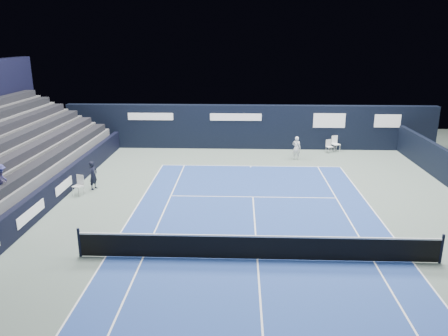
{
  "coord_description": "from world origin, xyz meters",
  "views": [
    {
      "loc": [
        -0.65,
        -14.03,
        7.59
      ],
      "look_at": [
        -1.47,
        7.05,
        1.3
      ],
      "focal_mm": 35.0,
      "sensor_mm": 36.0,
      "label": 1
    }
  ],
  "objects_px": {
    "line_judge_chair": "(79,184)",
    "tennis_player": "(296,148)",
    "folding_chair_back_a": "(335,142)",
    "tennis_net": "(258,247)",
    "folding_chair_back_b": "(329,145)"
  },
  "relations": [
    {
      "from": "folding_chair_back_a",
      "to": "tennis_player",
      "type": "xyz_separation_m",
      "value": [
        -2.98,
        -2.3,
        0.15
      ]
    },
    {
      "from": "folding_chair_back_b",
      "to": "line_judge_chair",
      "type": "distance_m",
      "value": 16.8
    },
    {
      "from": "folding_chair_back_a",
      "to": "tennis_net",
      "type": "relative_size",
      "value": 0.08
    },
    {
      "from": "folding_chair_back_a",
      "to": "line_judge_chair",
      "type": "relative_size",
      "value": 1.07
    },
    {
      "from": "tennis_net",
      "to": "folding_chair_back_b",
      "type": "bearing_deg",
      "value": 70.56
    },
    {
      "from": "folding_chair_back_a",
      "to": "line_judge_chair",
      "type": "height_order",
      "value": "folding_chair_back_a"
    },
    {
      "from": "folding_chair_back_a",
      "to": "folding_chair_back_b",
      "type": "xyz_separation_m",
      "value": [
        -0.51,
        -0.44,
        -0.1
      ]
    },
    {
      "from": "folding_chair_back_a",
      "to": "tennis_net",
      "type": "height_order",
      "value": "tennis_net"
    },
    {
      "from": "line_judge_chair",
      "to": "tennis_net",
      "type": "bearing_deg",
      "value": -13.23
    },
    {
      "from": "folding_chair_back_b",
      "to": "tennis_net",
      "type": "height_order",
      "value": "tennis_net"
    },
    {
      "from": "folding_chair_back_a",
      "to": "line_judge_chair",
      "type": "bearing_deg",
      "value": -170.68
    },
    {
      "from": "line_judge_chair",
      "to": "tennis_player",
      "type": "relative_size",
      "value": 0.66
    },
    {
      "from": "line_judge_chair",
      "to": "tennis_net",
      "type": "xyz_separation_m",
      "value": [
        8.74,
        -6.45,
        -0.06
      ]
    },
    {
      "from": "line_judge_chair",
      "to": "tennis_net",
      "type": "relative_size",
      "value": 0.08
    },
    {
      "from": "line_judge_chair",
      "to": "tennis_player",
      "type": "distance_m",
      "value": 13.73
    }
  ]
}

